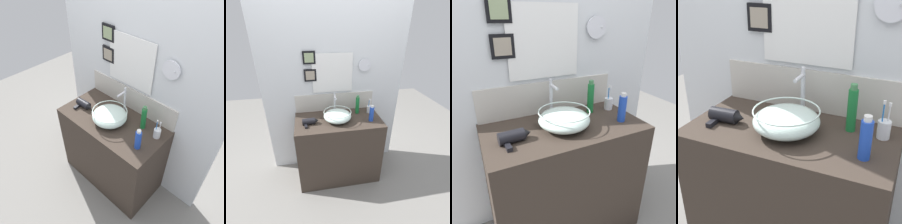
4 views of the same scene
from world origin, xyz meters
The scene contains 8 objects.
vanity_counter centered at (0.00, 0.00, 0.44)m, with size 1.04×0.54×0.88m, color #382D26.
back_panel centered at (0.00, 0.30, 1.26)m, with size 1.79×0.10×2.52m.
glass_bowl_sink centered at (-0.01, -0.02, 0.94)m, with size 0.33×0.33×0.12m.
faucet centered at (-0.01, 0.18, 1.03)m, with size 0.02×0.12×0.27m.
hair_drier centered at (-0.34, -0.05, 0.91)m, with size 0.19×0.14×0.07m.
toothbrush_cup centered at (0.43, 0.11, 0.92)m, with size 0.06×0.06×0.19m.
shampoo_bottle centered at (0.27, 0.12, 0.99)m, with size 0.05×0.05×0.24m.
lotion_bottle centered at (0.38, -0.10, 0.97)m, with size 0.05×0.05×0.20m.
Camera 4 is at (0.54, -1.23, 1.62)m, focal length 50.00 mm.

